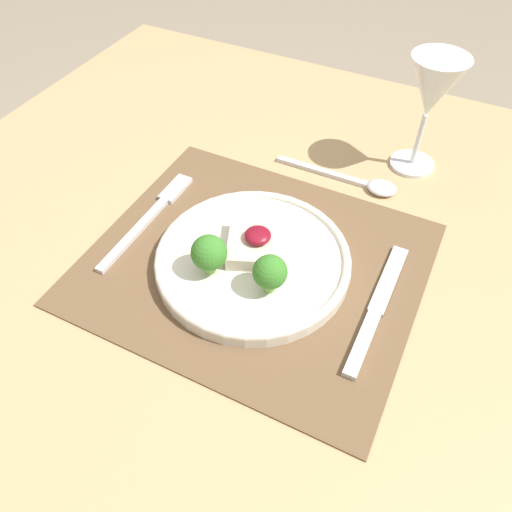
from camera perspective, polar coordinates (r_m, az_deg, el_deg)
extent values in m
plane|color=gray|center=(1.31, -0.08, -22.71)|extent=(8.00, 8.00, 0.00)
cube|color=tan|center=(0.67, -0.15, -1.76)|extent=(1.11, 1.08, 0.03)
cylinder|color=tan|center=(1.40, -9.45, 8.50)|extent=(0.06, 0.06, 0.71)
cube|color=brown|center=(0.66, -0.15, -0.82)|extent=(0.42, 0.36, 0.00)
cylinder|color=silver|center=(0.64, 0.00, -0.71)|extent=(0.25, 0.25, 0.02)
torus|color=silver|center=(0.64, 0.00, -0.24)|extent=(0.25, 0.25, 0.01)
cube|color=beige|center=(0.64, 0.30, 1.29)|extent=(0.10, 0.10, 0.02)
ellipsoid|color=maroon|center=(0.63, 0.31, 2.34)|extent=(0.03, 0.03, 0.01)
cylinder|color=#84B256|center=(0.60, 1.56, -3.29)|extent=(0.01, 0.01, 0.02)
sphere|color=#387A28|center=(0.58, 1.61, -1.83)|extent=(0.04, 0.04, 0.04)
cylinder|color=#84B256|center=(0.62, -5.23, -1.16)|extent=(0.01, 0.01, 0.02)
sphere|color=#387A28|center=(0.60, -5.39, 0.37)|extent=(0.04, 0.04, 0.04)
cube|color=silver|center=(0.71, -13.79, 2.49)|extent=(0.01, 0.15, 0.01)
cube|color=silver|center=(0.76, -9.19, 7.59)|extent=(0.02, 0.06, 0.01)
cube|color=silver|center=(0.59, 12.06, -9.74)|extent=(0.02, 0.10, 0.01)
cube|color=silver|center=(0.65, 14.93, -2.56)|extent=(0.02, 0.12, 0.00)
cube|color=silver|center=(0.80, 7.59, 9.53)|extent=(0.15, 0.01, 0.01)
ellipsoid|color=silver|center=(0.78, 14.17, 7.57)|extent=(0.05, 0.04, 0.01)
cylinder|color=white|center=(0.85, 17.36, 10.04)|extent=(0.07, 0.07, 0.01)
cylinder|color=white|center=(0.82, 18.08, 12.53)|extent=(0.01, 0.01, 0.09)
cone|color=white|center=(0.78, 19.63, 17.69)|extent=(0.08, 0.08, 0.09)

